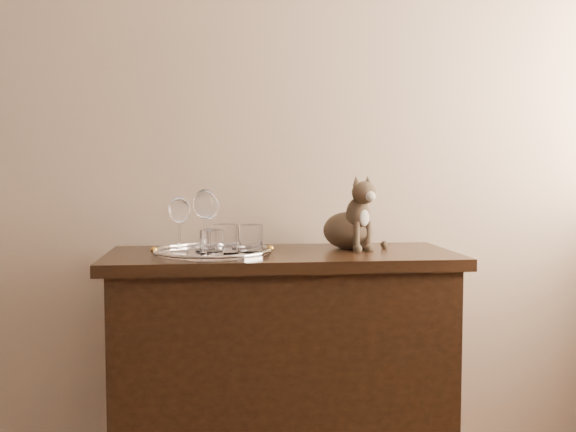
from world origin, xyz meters
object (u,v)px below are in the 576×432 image
tumbler_a (226,239)px  tumbler_b (212,243)px  tumbler_c (251,238)px  cat (348,212)px  sideboard (282,372)px  wine_glass_c (179,225)px  wine_glass_b (209,221)px  tray (213,253)px  wine_glass_d (205,220)px

tumbler_a → tumbler_b: bearing=-121.0°
tumbler_c → cat: size_ratio=0.35×
sideboard → wine_glass_c: wine_glass_c is taller
wine_glass_b → tumbler_a: size_ratio=2.01×
tray → wine_glass_d: (-0.03, 0.02, 0.11)m
sideboard → wine_glass_d: bearing=-176.8°
sideboard → tray: 0.49m
tray → wine_glass_b: wine_glass_b is taller
tray → tumbler_b: (-0.00, -0.12, 0.05)m
tumbler_c → wine_glass_d: bearing=170.3°
wine_glass_d → tumbler_a: (0.07, -0.06, -0.06)m
tumbler_a → cat: cat is taller
wine_glass_d → cat: size_ratio=0.80×
wine_glass_b → tumbler_a: wine_glass_b is taller
wine_glass_c → tumbler_b: size_ratio=2.19×
wine_glass_b → tumbler_a: (0.06, -0.15, -0.05)m
tray → wine_glass_d: size_ratio=1.88×
wine_glass_c → tumbler_c: 0.24m
tumbler_a → sideboard: bearing=20.4°
tray → wine_glass_c: wine_glass_c is taller
sideboard → wine_glass_c: bearing=-175.3°
tray → wine_glass_d: 0.11m
tumbler_b → wine_glass_b: bearing=92.9°
tray → wine_glass_b: 0.15m
wine_glass_b → wine_glass_d: wine_glass_d is taller
tray → wine_glass_d: wine_glass_d is taller
tumbler_b → wine_glass_c: bearing=132.4°
tray → tumbler_c: bearing=-4.9°
cat → wine_glass_d: bearing=169.3°
tray → wine_glass_b: bearing=97.2°
wine_glass_c → tumbler_a: 0.17m
sideboard → cat: (0.25, 0.08, 0.56)m
tumbler_b → tumbler_c: size_ratio=0.93×
tumbler_b → cat: cat is taller
sideboard → tumbler_a: tumbler_a is taller
tumbler_a → tumbler_b: tumbler_a is taller
tumbler_a → tumbler_b: (-0.04, -0.07, -0.01)m
wine_glass_b → wine_glass_d: size_ratio=0.91×
tumbler_c → tumbler_a: bearing=-159.5°
wine_glass_c → sideboard: bearing=4.7°
wine_glass_c → tumbler_c: size_ratio=2.04×
wine_glass_d → tumbler_b: bearing=-79.7°
wine_glass_d → tumbler_a: size_ratio=2.21×
tumbler_b → tumbler_c: 0.17m
tumbler_c → wine_glass_b: bearing=139.3°
sideboard → wine_glass_c: 0.63m
wine_glass_b → tumbler_c: 0.19m
tumbler_b → wine_glass_d: bearing=100.3°
wine_glass_b → tumbler_a: bearing=-69.6°
wine_glass_d → tumbler_b: wine_glass_d is taller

